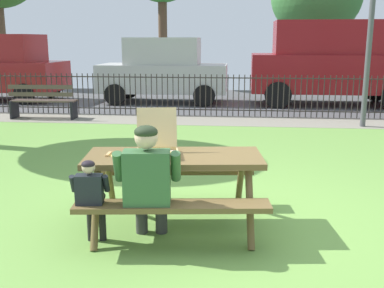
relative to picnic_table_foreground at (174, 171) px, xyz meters
The scene contains 13 objects.
ground 1.90m from the picnic_table_foreground, 69.35° to the left, with size 28.00×11.04×0.02m, color #6FA146.
cobblestone_walkway 6.56m from the picnic_table_foreground, 84.43° to the left, with size 28.00×1.40×0.01m, color gray.
street_asphalt 10.37m from the picnic_table_foreground, 86.49° to the left, with size 28.00×6.26×0.01m, color #515154.
picnic_table_foreground is the anchor object (origin of this frame).
pizza_box_open 0.31m from the picnic_table_foreground, behind, with size 0.50×0.56×0.46m.
pizza_slice_on_table 0.61m from the picnic_table_foreground, behind, with size 0.24×0.17×0.02m.
adult_at_table 0.55m from the picnic_table_foreground, 107.79° to the right, with size 0.63×0.62×1.19m.
child_at_table 0.92m from the picnic_table_foreground, 138.38° to the right, with size 0.36×0.36×0.87m.
iron_fence_streetside 7.23m from the picnic_table_foreground, 84.97° to the left, with size 23.99×0.03×1.06m.
park_bench_left 7.61m from the picnic_table_foreground, 123.26° to the left, with size 1.61×0.51×0.85m.
lamp_post_walkway 7.19m from the picnic_table_foreground, 60.50° to the left, with size 0.28×0.28×3.77m.
parked_car_left 9.82m from the picnic_table_foreground, 99.97° to the left, with size 3.91×1.85×1.98m.
parked_car_center 10.26m from the picnic_table_foreground, 70.89° to the left, with size 4.72×2.10×2.46m.
Camera 1 is at (0.03, -4.71, 1.93)m, focal length 43.23 mm.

